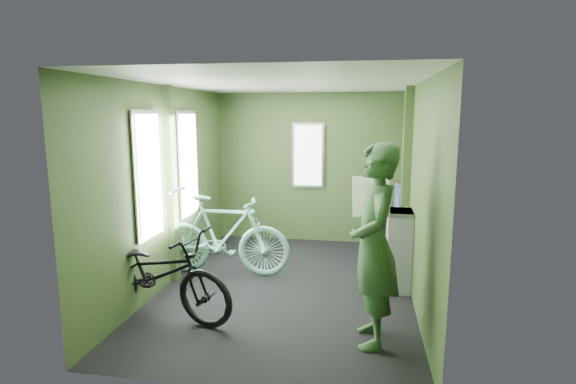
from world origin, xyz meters
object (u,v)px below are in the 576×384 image
object	(u,v)px
bench_seat	(383,234)
bicycle_mint	(224,274)
bicycle_black	(159,316)
waste_box	(399,251)
passenger	(374,246)

from	to	relation	value
bench_seat	bicycle_mint	bearing A→B (deg)	-148.93
bicycle_mint	bicycle_black	bearing A→B (deg)	166.39
waste_box	bench_seat	world-z (taller)	bench_seat
bicycle_black	bicycle_mint	xyz separation A→B (m)	(0.28, 1.24, 0.00)
bicycle_black	passenger	xyz separation A→B (m)	(2.06, -0.16, 0.88)
bench_seat	bicycle_black	bearing A→B (deg)	-132.76
bicycle_black	bicycle_mint	world-z (taller)	bicycle_mint
bicycle_mint	waste_box	xyz separation A→B (m)	(2.10, -0.14, 0.46)
bicycle_mint	bench_seat	size ratio (longest dim) A/B	1.73
bicycle_black	bicycle_mint	size ratio (longest dim) A/B	1.03
bicycle_black	bench_seat	world-z (taller)	bench_seat
passenger	waste_box	world-z (taller)	passenger
bicycle_mint	passenger	bearing A→B (deg)	-128.94
passenger	bicycle_black	bearing A→B (deg)	-100.73
bicycle_mint	passenger	world-z (taller)	passenger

